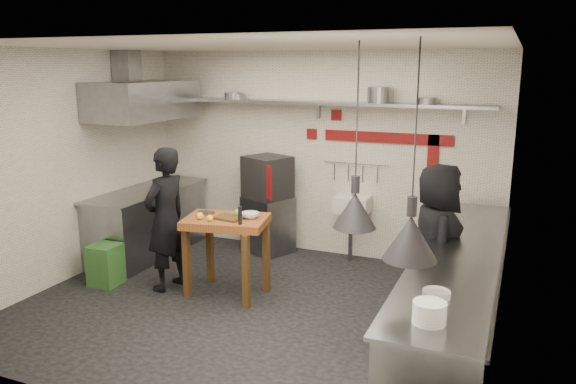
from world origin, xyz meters
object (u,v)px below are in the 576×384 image
at_px(oven_stand, 268,224).
at_px(combi_oven, 267,177).
at_px(green_bin, 106,265).
at_px(chef_left, 166,219).
at_px(chef_right, 437,243).
at_px(prep_table, 227,256).

distance_m(oven_stand, combi_oven, 0.69).
bearing_deg(green_bin, oven_stand, 55.55).
height_order(oven_stand, chef_left, chef_left).
xyz_separation_m(oven_stand, green_bin, (-1.29, -1.89, -0.15)).
relative_size(combi_oven, green_bin, 1.16).
distance_m(chef_left, chef_right, 3.07).
bearing_deg(prep_table, chef_right, -4.24).
bearing_deg(oven_stand, prep_table, -58.42).
height_order(prep_table, chef_right, chef_right).
distance_m(oven_stand, chef_left, 1.82).
bearing_deg(prep_table, green_bin, -179.39).
distance_m(oven_stand, green_bin, 2.29).
relative_size(combi_oven, chef_right, 0.35).
xyz_separation_m(chef_left, chef_right, (3.04, 0.41, -0.03)).
bearing_deg(chef_right, chef_left, 80.36).
bearing_deg(oven_stand, chef_right, -2.60).
bearing_deg(combi_oven, green_bin, -100.90).
distance_m(combi_oven, chef_right, 2.80).
bearing_deg(combi_oven, chef_left, -84.10).
bearing_deg(chef_right, oven_stand, 45.87).
height_order(green_bin, chef_left, chef_left).
bearing_deg(green_bin, chef_left, 15.47).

